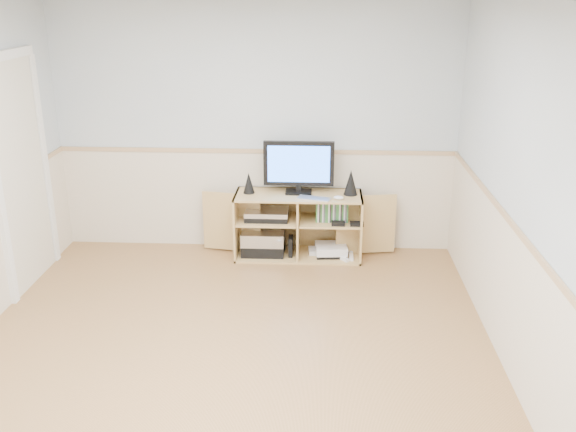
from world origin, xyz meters
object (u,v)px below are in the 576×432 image
object	(u,v)px
media_cabinet	(298,223)
game_consoles	(330,250)
keyboard	(314,198)
monitor	(299,165)

from	to	relation	value
media_cabinet	game_consoles	distance (m)	0.42
media_cabinet	game_consoles	size ratio (longest dim) A/B	4.30
media_cabinet	keyboard	world-z (taller)	keyboard
monitor	keyboard	bearing A→B (deg)	-50.52
keyboard	game_consoles	bearing A→B (deg)	52.25
monitor	game_consoles	xyz separation A→B (m)	(0.32, -0.06, -0.86)
keyboard	monitor	bearing A→B (deg)	144.38
media_cabinet	keyboard	xyz separation A→B (m)	(0.15, -0.20, 0.32)
monitor	keyboard	world-z (taller)	monitor
monitor	keyboard	distance (m)	0.37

